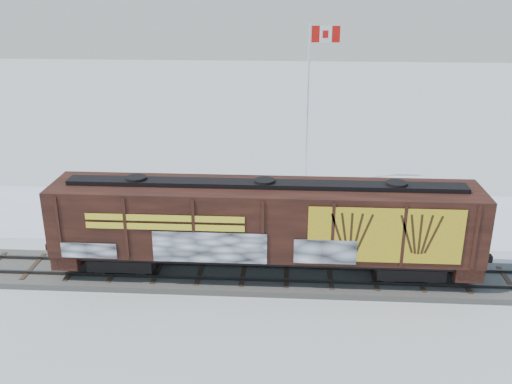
# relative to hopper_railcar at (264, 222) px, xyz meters

# --- Properties ---
(ground) EXTENTS (500.00, 500.00, 0.00)m
(ground) POSITION_rel_hopper_railcar_xyz_m (1.03, 0.01, -2.86)
(ground) COLOR white
(ground) RESTS_ON ground
(rail_track) EXTENTS (50.00, 3.40, 0.43)m
(rail_track) POSITION_rel_hopper_railcar_xyz_m (1.03, 0.01, -2.72)
(rail_track) COLOR #59544C
(rail_track) RESTS_ON ground
(parking_strip) EXTENTS (40.00, 8.00, 0.03)m
(parking_strip) POSITION_rel_hopper_railcar_xyz_m (1.03, 7.51, -2.85)
(parking_strip) COLOR white
(parking_strip) RESTS_ON ground
(hopper_railcar) EXTENTS (18.93, 3.06, 4.34)m
(hopper_railcar) POSITION_rel_hopper_railcar_xyz_m (0.00, 0.00, 0.00)
(hopper_railcar) COLOR black
(hopper_railcar) RESTS_ON rail_track
(flagpole) EXTENTS (2.30, 0.90, 10.59)m
(flagpole) POSITION_rel_hopper_railcar_xyz_m (2.25, 12.95, 0.99)
(flagpole) COLOR silver
(flagpole) RESTS_ON ground
(car_silver) EXTENTS (4.19, 2.76, 1.32)m
(car_silver) POSITION_rel_hopper_railcar_xyz_m (-0.28, 6.31, -2.17)
(car_silver) COLOR #B3B6BB
(car_silver) RESTS_ON parking_strip
(car_white) EXTENTS (5.01, 3.02, 1.56)m
(car_white) POSITION_rel_hopper_railcar_xyz_m (5.20, 6.10, -2.05)
(car_white) COLOR white
(car_white) RESTS_ON parking_strip
(car_dark) EXTENTS (4.73, 2.16, 1.34)m
(car_dark) POSITION_rel_hopper_railcar_xyz_m (5.66, 5.86, -2.16)
(car_dark) COLOR #202328
(car_dark) RESTS_ON parking_strip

